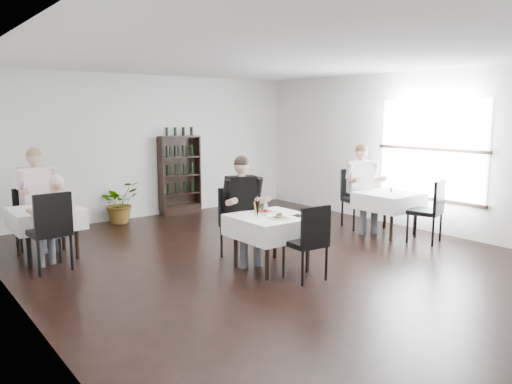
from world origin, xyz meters
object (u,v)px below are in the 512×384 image
Objects in this scene: wine_shelf at (180,176)px; main_table at (271,226)px; potted_tree at (120,202)px; diner_main at (243,201)px.

wine_shelf is 1.70× the size of main_table.
potted_tree is 3.73m from diner_main.
potted_tree reaches higher than main_table.
diner_main is at bearing -104.87° from wine_shelf.
main_table is 0.65× the size of diner_main.
main_table is at bearing -82.59° from potted_tree.
potted_tree is (-0.55, 4.20, -0.20)m from main_table.
diner_main reaches higher than potted_tree.
wine_shelf reaches higher than diner_main.
wine_shelf is 4.41m from main_table.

